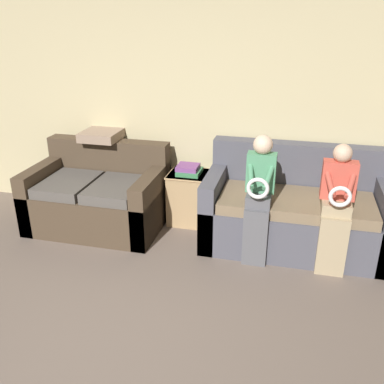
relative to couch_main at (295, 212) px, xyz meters
The scene contains 8 objects.
wall_back 1.68m from the couch_main, 159.74° to the left, with size 7.19×0.06×2.55m.
couch_main is the anchor object (origin of this frame).
couch_side 2.18m from the couch_main, behind, with size 1.46×0.96×0.92m.
child_left_seated 0.63m from the couch_main, 132.02° to the right, with size 0.28×0.38×1.25m.
child_right_seated 0.62m from the couch_main, 48.30° to the right, with size 0.31×0.37×1.21m.
side_shelf 1.22m from the couch_main, 169.60° to the left, with size 0.45×0.43×0.60m.
book_stack 1.25m from the couch_main, 169.84° to the left, with size 0.27×0.28×0.10m.
throw_pillow 2.35m from the couch_main, behind, with size 0.42×0.42×0.10m.
Camera 1 is at (1.24, -1.79, 2.30)m, focal length 40.00 mm.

